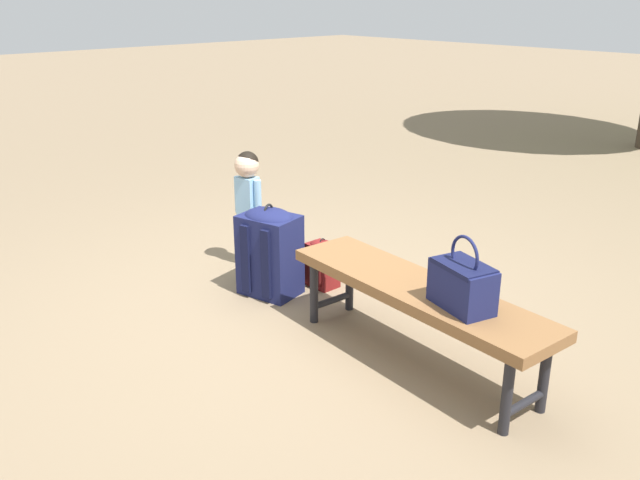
{
  "coord_description": "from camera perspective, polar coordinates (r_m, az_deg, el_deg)",
  "views": [
    {
      "loc": [
        -2.84,
        2.48,
        1.88
      ],
      "look_at": [
        -0.0,
        -0.15,
        0.45
      ],
      "focal_mm": 37.86,
      "sensor_mm": 36.0,
      "label": 1
    }
  ],
  "objects": [
    {
      "name": "handbag",
      "position": [
        3.28,
        11.95,
        -3.61
      ],
      "size": [
        0.36,
        0.26,
        0.37
      ],
      "color": "#191E4C",
      "rests_on": "park_bench"
    },
    {
      "name": "park_bench",
      "position": [
        3.57,
        8.2,
        -4.62
      ],
      "size": [
        1.63,
        0.53,
        0.45
      ],
      "color": "brown",
      "rests_on": "ground"
    },
    {
      "name": "backpack_large",
      "position": [
        4.39,
        -4.26,
        -0.79
      ],
      "size": [
        0.42,
        0.38,
        0.62
      ],
      "color": "#191E4C",
      "rests_on": "ground"
    },
    {
      "name": "backpack_small",
      "position": [
        4.53,
        0.19,
        -1.9
      ],
      "size": [
        0.2,
        0.18,
        0.34
      ],
      "color": "maroon",
      "rests_on": "ground"
    },
    {
      "name": "ground_plane",
      "position": [
        4.22,
        -1.46,
        -6.21
      ],
      "size": [
        40.0,
        40.0,
        0.0
      ],
      "primitive_type": "plane",
      "color": "#7F6B51",
      "rests_on": "ground"
    },
    {
      "name": "child_standing",
      "position": [
        4.76,
        -6.12,
        4.09
      ],
      "size": [
        0.22,
        0.17,
        0.85
      ],
      "color": "#B2D8B2",
      "rests_on": "ground"
    }
  ]
}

